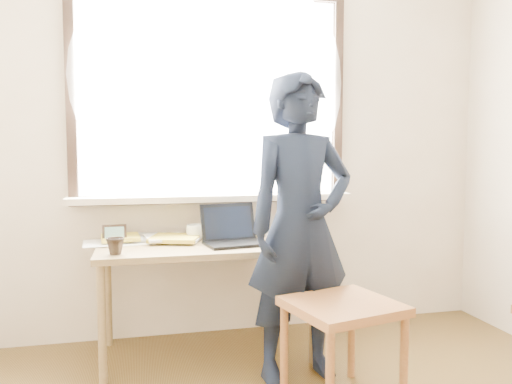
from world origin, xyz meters
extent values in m
cube|color=beige|center=(0.00, 2.00, 1.30)|extent=(3.50, 0.02, 2.60)
cube|color=white|center=(-0.20, 1.99, 1.60)|extent=(1.70, 0.01, 1.30)
cube|color=black|center=(-0.20, 1.97, 0.92)|extent=(1.82, 0.06, 0.06)
cube|color=black|center=(-1.08, 1.97, 1.60)|extent=(0.06, 0.06, 1.30)
cube|color=black|center=(0.68, 1.97, 1.60)|extent=(0.06, 0.06, 1.30)
cube|color=beige|center=(-0.20, 1.90, 0.93)|extent=(1.85, 0.20, 0.04)
cube|color=white|center=(-0.20, 1.91, 1.70)|extent=(1.95, 0.02, 1.65)
cube|color=olive|center=(-0.30, 1.63, 0.66)|extent=(1.27, 0.63, 0.04)
cylinder|color=olive|center=(-0.88, 1.36, 0.32)|extent=(0.05, 0.05, 0.64)
cylinder|color=olive|center=(-0.88, 1.90, 0.32)|extent=(0.05, 0.05, 0.64)
cylinder|color=olive|center=(0.29, 1.36, 0.32)|extent=(0.05, 0.05, 0.64)
cylinder|color=olive|center=(0.29, 1.90, 0.32)|extent=(0.05, 0.05, 0.64)
cube|color=black|center=(-0.13, 1.55, 0.69)|extent=(0.38, 0.30, 0.02)
cube|color=black|center=(-0.15, 1.67, 0.80)|extent=(0.35, 0.13, 0.23)
cube|color=black|center=(-0.15, 1.67, 0.80)|extent=(0.31, 0.11, 0.19)
cube|color=black|center=(-0.13, 1.54, 0.69)|extent=(0.32, 0.19, 0.00)
imported|color=white|center=(-0.34, 1.78, 0.73)|extent=(0.17, 0.17, 0.10)
imported|color=black|center=(-0.81, 1.43, 0.72)|extent=(0.12, 0.12, 0.09)
ellipsoid|color=black|center=(0.20, 1.53, 0.70)|extent=(0.10, 0.07, 0.04)
cube|color=white|center=(-0.74, 1.79, 0.68)|extent=(0.26, 0.32, 0.00)
cube|color=gold|center=(-0.90, 1.77, 0.68)|extent=(0.20, 0.26, 0.00)
cube|color=#9B481C|center=(-0.66, 1.75, 0.69)|extent=(0.37, 0.37, 0.01)
cube|color=white|center=(-0.46, 1.79, 0.70)|extent=(0.30, 0.30, 0.01)
cube|color=white|center=(-0.31, 1.88, 0.70)|extent=(0.26, 0.33, 0.01)
cube|color=white|center=(-0.78, 1.85, 0.70)|extent=(0.25, 0.26, 0.01)
imported|color=white|center=(-0.71, 1.85, 0.69)|extent=(0.21, 0.28, 0.03)
imported|color=white|center=(0.14, 1.89, 0.69)|extent=(0.22, 0.26, 0.02)
cube|color=black|center=(-0.83, 1.73, 0.73)|extent=(0.14, 0.02, 0.11)
cube|color=#3B7A36|center=(-0.83, 1.73, 0.73)|extent=(0.11, 0.01, 0.08)
cube|color=#965E31|center=(0.28, 0.89, 0.48)|extent=(0.59, 0.57, 0.04)
cylinder|color=#965E31|center=(0.12, 0.64, 0.23)|extent=(0.04, 0.04, 0.46)
cylinder|color=#965E31|center=(0.02, 1.03, 0.23)|extent=(0.04, 0.04, 0.46)
cylinder|color=#965E31|center=(0.53, 0.74, 0.23)|extent=(0.04, 0.04, 0.46)
cylinder|color=#965E31|center=(0.44, 1.13, 0.23)|extent=(0.04, 0.04, 0.46)
imported|color=black|center=(0.17, 1.21, 0.83)|extent=(0.65, 0.48, 1.66)
camera|label=1|loc=(-0.68, -1.33, 1.23)|focal=35.00mm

